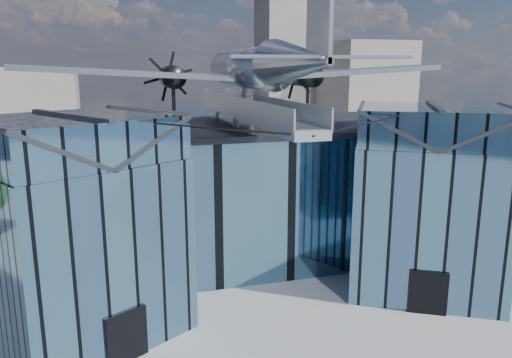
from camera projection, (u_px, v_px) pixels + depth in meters
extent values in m
plane|color=gray|center=(265.00, 298.00, 31.05)|extent=(120.00, 120.00, 0.00)
cube|color=teal|center=(230.00, 191.00, 38.42)|extent=(28.00, 14.00, 9.50)
cube|color=#26292E|center=(230.00, 127.00, 37.33)|extent=(28.00, 14.00, 0.40)
cube|color=teal|center=(81.00, 249.00, 26.17)|extent=(11.79, 11.43, 9.50)
cube|color=teal|center=(72.00, 138.00, 24.88)|extent=(11.56, 11.20, 2.20)
cube|color=#26292E|center=(26.00, 143.00, 23.29)|extent=(7.98, 9.23, 2.40)
cube|color=#26292E|center=(112.00, 134.00, 26.47)|extent=(7.98, 9.23, 2.40)
cube|color=#26292E|center=(70.00, 115.00, 24.63)|extent=(4.30, 7.10, 0.18)
cube|color=black|center=(127.00, 337.00, 24.21)|extent=(2.03, 1.32, 2.60)
cube|color=black|center=(152.00, 229.00, 29.35)|extent=(0.34, 0.34, 9.50)
cube|color=teal|center=(426.00, 216.00, 31.97)|extent=(11.79, 11.43, 9.50)
cube|color=teal|center=(433.00, 125.00, 30.68)|extent=(11.56, 11.20, 2.20)
cube|color=#26292E|center=(395.00, 124.00, 31.19)|extent=(7.98, 9.23, 2.40)
cube|color=#26292E|center=(472.00, 126.00, 30.16)|extent=(7.98, 9.23, 2.40)
cube|color=#26292E|center=(435.00, 106.00, 30.42)|extent=(4.30, 7.10, 0.18)
cube|color=black|center=(428.00, 293.00, 28.89)|extent=(2.03, 1.32, 2.60)
cube|color=black|center=(355.00, 211.00, 33.00)|extent=(0.34, 0.34, 9.50)
cube|color=#9CA2AA|center=(249.00, 115.00, 31.88)|extent=(1.80, 21.00, 0.50)
cube|color=#9CA2AA|center=(236.00, 105.00, 31.49)|extent=(0.08, 21.00, 1.10)
cube|color=#9CA2AA|center=(263.00, 104.00, 31.98)|extent=(0.08, 21.00, 1.10)
cylinder|color=#9CA2AA|center=(218.00, 112.00, 40.91)|extent=(0.44, 0.44, 1.35)
cylinder|color=#9CA2AA|center=(236.00, 120.00, 35.30)|extent=(0.44, 0.44, 1.35)
cylinder|color=#9CA2AA|center=(252.00, 126.00, 31.56)|extent=(0.44, 0.44, 1.35)
cylinder|color=#9CA2AA|center=(247.00, 99.00, 32.14)|extent=(0.70, 0.70, 1.40)
cylinder|color=black|center=(185.00, 126.00, 23.35)|extent=(10.55, 6.08, 0.69)
cylinder|color=black|center=(384.00, 119.00, 26.25)|extent=(10.55, 6.08, 0.69)
cylinder|color=black|center=(210.00, 128.00, 29.30)|extent=(6.09, 17.04, 1.19)
cylinder|color=black|center=(305.00, 125.00, 30.96)|extent=(6.09, 17.04, 1.19)
cylinder|color=#AAAEB7|center=(247.00, 68.00, 31.71)|extent=(2.50, 11.00, 2.50)
sphere|color=#AAAEB7|center=(227.00, 68.00, 36.85)|extent=(2.50, 2.50, 2.50)
cube|color=black|center=(230.00, 58.00, 35.76)|extent=(1.60, 1.40, 0.50)
cone|color=#AAAEB7|center=(298.00, 62.00, 23.22)|extent=(2.50, 7.00, 2.50)
cube|color=#AAAEB7|center=(319.00, 22.00, 20.72)|extent=(0.18, 2.40, 3.40)
cube|color=#AAAEB7|center=(317.00, 57.00, 21.12)|extent=(8.00, 1.80, 0.14)
cube|color=#AAAEB7|center=(134.00, 73.00, 30.77)|extent=(14.00, 3.20, 1.08)
cylinder|color=black|center=(172.00, 77.00, 32.05)|extent=(1.44, 3.20, 1.44)
cone|color=black|center=(168.00, 76.00, 33.74)|extent=(0.70, 0.70, 0.70)
cube|color=black|center=(168.00, 76.00, 33.88)|extent=(1.05, 0.06, 3.33)
cube|color=black|center=(168.00, 76.00, 33.88)|extent=(2.53, 0.06, 2.53)
cube|color=black|center=(168.00, 76.00, 33.88)|extent=(3.33, 0.06, 1.05)
cylinder|color=black|center=(174.00, 97.00, 31.76)|extent=(0.24, 0.24, 1.75)
cube|color=#AAAEB7|center=(340.00, 72.00, 34.64)|extent=(14.00, 3.20, 1.08)
cylinder|color=black|center=(305.00, 76.00, 34.59)|extent=(1.44, 3.20, 1.44)
cone|color=black|center=(296.00, 76.00, 36.28)|extent=(0.70, 0.70, 0.70)
cube|color=black|center=(295.00, 76.00, 36.42)|extent=(1.05, 0.06, 3.33)
cube|color=black|center=(295.00, 76.00, 36.42)|extent=(2.53, 0.06, 2.53)
cube|color=black|center=(295.00, 76.00, 36.42)|extent=(3.33, 0.06, 1.05)
cylinder|color=black|center=(308.00, 94.00, 34.30)|extent=(0.24, 0.24, 1.75)
cube|color=gray|center=(362.00, 98.00, 82.81)|extent=(12.00, 14.00, 18.00)
cube|color=gray|center=(30.00, 115.00, 75.44)|extent=(14.00, 10.00, 14.00)
cube|color=gray|center=(285.00, 73.00, 88.52)|extent=(9.00, 9.00, 26.00)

